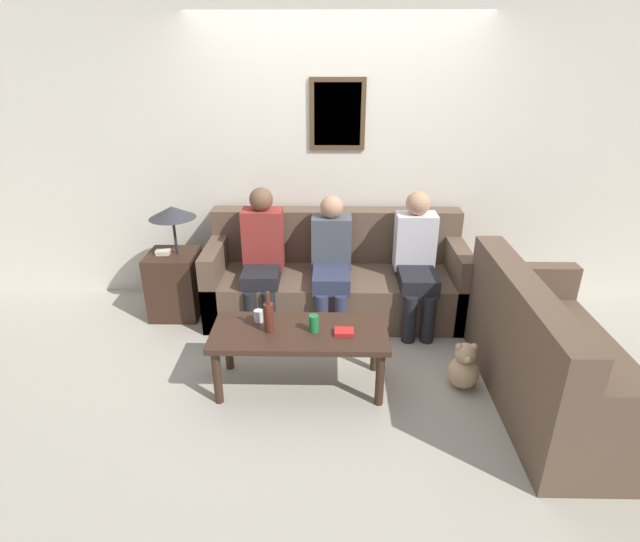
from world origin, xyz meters
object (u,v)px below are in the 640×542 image
Objects in this scene: drinking_glass at (258,316)px; person_left at (262,253)px; coffee_table at (300,338)px; teddy_bear at (464,368)px; couch_side at (551,361)px; person_middle at (331,258)px; person_right at (416,257)px; couch_main at (336,280)px; wine_bottle at (269,317)px.

person_left reaches higher than drinking_glass.
coffee_table reaches higher than teddy_bear.
person_middle is (-1.47, 1.09, 0.28)m from couch_side.
person_left is at bearing 94.94° from drinking_glass.
couch_side is 1.69m from coffee_table.
teddy_bear is (1.53, -0.95, -0.48)m from person_left.
person_middle reaches higher than drinking_glass.
couch_main is at bearing 165.45° from person_right.
drinking_glass is 0.25× the size of teddy_bear.
couch_side is at bearing -55.17° from person_right.
person_middle is (0.51, 0.84, 0.09)m from drinking_glass.
wine_bottle is at bearing -80.46° from person_left.
couch_side is 1.43× the size of person_left.
couch_side is 19.25× the size of drinking_glass.
coffee_table is at bearing 2.92° from wine_bottle.
person_middle is 0.72m from person_right.
person_middle is 3.10× the size of teddy_bear.
person_right is (0.94, 0.95, 0.22)m from coffee_table.
couch_side is 1.91m from wine_bottle.
person_right reaches higher than couch_side.
coffee_table is 1.05m from person_left.
person_right is 3.23× the size of teddy_bear.
drinking_glass reaches higher than teddy_bear.
person_right is at bearing 33.87° from drinking_glass.
wine_bottle is 0.17m from drinking_glass.
coffee_table is 0.34m from drinking_glass.
couch_main is 1.16m from drinking_glass.
coffee_table is at bearing -21.96° from drinking_glass.
person_left is 1.86m from teddy_bear.
person_right is (1.30, -0.01, -0.02)m from person_left.
person_left reaches higher than person_right.
person_middle is at bearing 66.33° from wine_bottle.
person_left is at bearing 99.54° from wine_bottle.
couch_main is 0.32m from person_middle.
person_middle is 0.96× the size of person_right.
drinking_glass is 0.85m from person_left.
coffee_table is (-0.26, -1.12, 0.08)m from couch_main.
coffee_table is 1.18m from teddy_bear.
couch_main and couch_side have the same top height.
couch_side is at bearing -41.36° from couch_main.
couch_side is 2.00m from drinking_glass.
person_middle reaches higher than couch_main.
teddy_bear is at bearing 75.13° from couch_side.
teddy_bear is (1.16, 0.01, -0.24)m from coffee_table.
person_left is (-0.37, 0.96, 0.24)m from coffee_table.
drinking_glass is at bearing 158.04° from coffee_table.
couch_main is 1.15m from coffee_table.
person_left is at bearing -165.50° from couch_main.
person_left is at bearing -179.94° from person_middle.
couch_side is at bearing -14.87° from teddy_bear.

